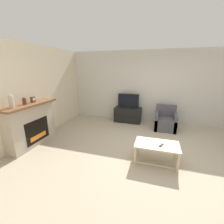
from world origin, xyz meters
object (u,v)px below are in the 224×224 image
Objects in this scene: tv at (128,101)px; armchair at (165,121)px; fireplace at (31,124)px; mantel_clock at (33,100)px; mantel_vase_centre_left at (24,101)px; tv_stand at (128,115)px; mantel_vase_left at (11,102)px; coffee_table at (157,146)px; remote at (161,145)px.

armchair is at bearing -13.68° from tv.
fireplace reaches higher than tv.
tv is (2.14, 2.43, -0.41)m from mantel_clock.
tv_stand is (2.14, 2.70, -0.96)m from mantel_vase_centre_left.
tv_stand is at bearing 51.65° from mantel_vase_centre_left.
tv_stand is 1.43m from armchair.
armchair is at bearing 33.81° from mantel_vase_centre_left.
mantel_clock reaches higher than tv.
tv is (2.14, 3.05, -0.49)m from mantel_vase_left.
armchair is at bearing 30.64° from mantel_clock.
fireplace is at bearing -177.81° from coffee_table.
mantel_vase_centre_left is at bearing -146.19° from armchair.
mantel_clock reaches higher than armchair.
fireplace is at bearing -129.82° from tv_stand.
tv reaches higher than coffee_table.
mantel_clock is 4.21m from armchair.
fireplace is at bearing 98.22° from mantel_vase_centre_left.
mantel_clock reaches higher than coffee_table.
armchair is (1.39, -0.34, -0.55)m from tv.
mantel_clock is at bearing 89.93° from mantel_vase_left.
remote is at bearing 9.25° from mantel_vase_left.
fireplace reaches higher than armchair.
mantel_vase_left is 0.40× the size of tv.
tv is at bearing 166.32° from armchair.
coffee_table is at bearing 2.19° from fireplace.
mantel_clock is 0.16× the size of coffee_table.
mantel_vase_left is (0.02, -0.47, 0.72)m from fireplace.
mantel_vase_left reaches higher than tv_stand.
armchair reaches higher than tv_stand.
tv is (2.15, 2.58, 0.23)m from fireplace.
tv is (2.14, 2.70, -0.42)m from mantel_vase_centre_left.
remote is at bearing -27.77° from coffee_table.
tv is at bearing 54.98° from mantel_vase_left.
mantel_vase_left reaches higher than fireplace.
mantel_clock is at bearing 179.46° from coffee_table.
armchair reaches higher than coffee_table.
coffee_table is 0.12m from remote.
mantel_vase_centre_left is at bearing -150.05° from remote.
tv_stand is (2.14, 2.43, -0.95)m from mantel_clock.
mantel_clock is 3.37m from tv_stand.
mantel_vase_left reaches higher than mantel_clock.
armchair is (3.52, 2.71, -1.04)m from mantel_vase_left.
mantel_vase_centre_left reaches higher than armchair.
tv reaches higher than remote.
mantel_vase_left is 0.33× the size of coffee_table.
mantel_clock is 3.37m from coffee_table.
mantel_vase_left is 2.12× the size of mantel_clock.
fireplace is 10.27× the size of remote.
mantel_vase_centre_left is 0.20× the size of coffee_table.
armchair is at bearing -13.76° from tv_stand.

